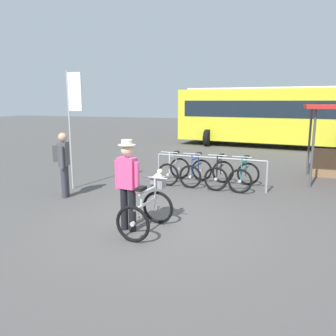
% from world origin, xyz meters
% --- Properties ---
extents(ground_plane, '(80.00, 80.00, 0.00)m').
position_xyz_m(ground_plane, '(0.00, 0.00, 0.00)').
color(ground_plane, '#514F4C').
extents(bike_rack_rail, '(3.20, 0.25, 0.88)m').
position_xyz_m(bike_rack_rail, '(0.34, 3.28, 0.66)').
color(bike_rack_rail, '#99999E').
rests_on(bike_rack_rail, ground).
extents(racked_bike_white, '(0.69, 1.10, 0.97)m').
position_xyz_m(racked_bike_white, '(-0.81, 3.53, 0.37)').
color(racked_bike_white, black).
rests_on(racked_bike_white, ground).
extents(racked_bike_blue, '(0.74, 1.13, 0.97)m').
position_xyz_m(racked_bike_blue, '(-0.11, 3.48, 0.37)').
color(racked_bike_blue, black).
rests_on(racked_bike_blue, ground).
extents(racked_bike_black, '(0.66, 1.12, 0.98)m').
position_xyz_m(racked_bike_black, '(0.59, 3.44, 0.37)').
color(racked_bike_black, black).
rests_on(racked_bike_black, ground).
extents(racked_bike_teal, '(0.76, 1.15, 0.97)m').
position_xyz_m(racked_bike_teal, '(1.29, 3.40, 0.37)').
color(racked_bike_teal, black).
rests_on(racked_bike_teal, ground).
extents(featured_bicycle, '(0.73, 1.23, 1.09)m').
position_xyz_m(featured_bicycle, '(0.00, -0.33, 0.49)').
color(featured_bicycle, black).
rests_on(featured_bicycle, ground).
extents(person_with_featured_bike, '(0.53, 0.32, 1.72)m').
position_xyz_m(person_with_featured_bike, '(-0.36, -0.48, 0.95)').
color(person_with_featured_bike, black).
rests_on(person_with_featured_bike, ground).
extents(pedestrian_with_backpack, '(0.41, 0.51, 1.64)m').
position_xyz_m(pedestrian_with_backpack, '(-2.90, 1.04, 0.94)').
color(pedestrian_with_backpack, '#383842').
rests_on(pedestrian_with_backpack, ground).
extents(bus_distant, '(10.19, 4.02, 3.08)m').
position_xyz_m(bus_distant, '(1.57, 12.95, 1.74)').
color(bus_distant, yellow).
rests_on(bus_distant, ground).
extents(banner_flag, '(0.45, 0.05, 3.20)m').
position_xyz_m(banner_flag, '(-3.10, 1.85, 2.23)').
color(banner_flag, '#B2B2B7').
rests_on(banner_flag, ground).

